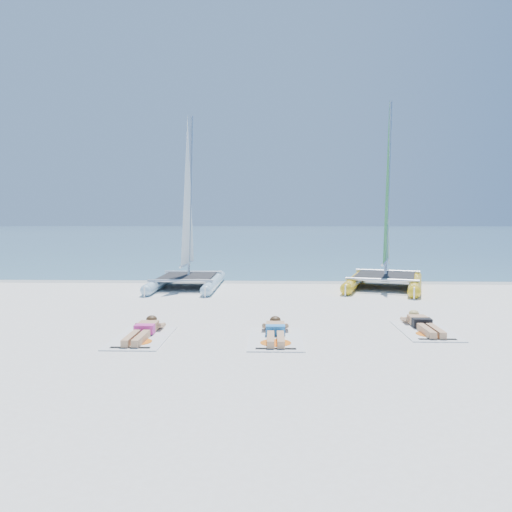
{
  "coord_description": "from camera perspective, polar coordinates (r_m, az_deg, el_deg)",
  "views": [
    {
      "loc": [
        -0.33,
        -12.25,
        2.26
      ],
      "look_at": [
        -0.75,
        1.2,
        1.23
      ],
      "focal_mm": 35.0,
      "sensor_mm": 36.0,
      "label": 1
    }
  ],
  "objects": [
    {
      "name": "wet_sand_strip",
      "position": [
        17.89,
        2.86,
        -2.86
      ],
      "size": [
        140.0,
        1.4,
        0.01
      ],
      "primitive_type": "cube",
      "color": "beige",
      "rests_on": "ground"
    },
    {
      "name": "towel_c",
      "position": [
        10.62,
        18.77,
        -8.09
      ],
      "size": [
        1.0,
        1.85,
        0.02
      ],
      "primitive_type": "cube",
      "color": "white",
      "rests_on": "ground"
    },
    {
      "name": "sea",
      "position": [
        75.28,
        2.08,
        2.68
      ],
      "size": [
        140.0,
        115.0,
        0.01
      ],
      "primitive_type": "cube",
      "color": "#6AA1B0",
      "rests_on": "ground"
    },
    {
      "name": "catamaran_yellow",
      "position": [
        17.11,
        14.74,
        3.47
      ],
      "size": [
        3.51,
        5.18,
        6.44
      ],
      "rotation": [
        0.0,
        0.0,
        -0.29
      ],
      "color": "yellow",
      "rests_on": "ground"
    },
    {
      "name": "towel_b",
      "position": [
        9.43,
        2.25,
        -9.43
      ],
      "size": [
        1.0,
        1.85,
        0.02
      ],
      "primitive_type": "cube",
      "color": "white",
      "rests_on": "ground"
    },
    {
      "name": "sunbather_b",
      "position": [
        9.59,
        2.24,
        -8.53
      ],
      "size": [
        0.37,
        1.73,
        0.26
      ],
      "color": "tan",
      "rests_on": "towel_b"
    },
    {
      "name": "ground",
      "position": [
        12.46,
        3.32,
        -6.08
      ],
      "size": [
        140.0,
        140.0,
        0.0
      ],
      "primitive_type": "plane",
      "color": "white",
      "rests_on": "ground"
    },
    {
      "name": "sunbather_a",
      "position": [
        9.89,
        -12.69,
        -8.23
      ],
      "size": [
        0.37,
        1.73,
        0.26
      ],
      "color": "tan",
      "rests_on": "towel_a"
    },
    {
      "name": "sunbather_c",
      "position": [
        10.78,
        18.49,
        -7.31
      ],
      "size": [
        0.37,
        1.73,
        0.26
      ],
      "color": "tan",
      "rests_on": "towel_c"
    },
    {
      "name": "towel_a",
      "position": [
        9.73,
        -12.96,
        -9.1
      ],
      "size": [
        1.0,
        1.85,
        0.02
      ],
      "primitive_type": "cube",
      "color": "white",
      "rests_on": "ground"
    },
    {
      "name": "catamaran_blue",
      "position": [
        16.36,
        -7.83,
        2.61
      ],
      "size": [
        2.1,
        4.34,
        5.91
      ],
      "rotation": [
        0.0,
        0.0,
        -0.01
      ],
      "color": "#C2E9FF",
      "rests_on": "ground"
    }
  ]
}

